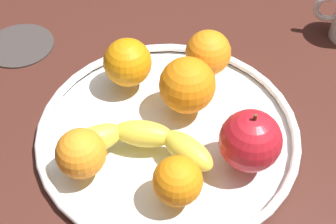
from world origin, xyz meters
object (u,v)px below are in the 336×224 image
(orange_back_right, at_px, (187,85))
(orange_front_right, at_px, (81,153))
(orange_center, at_px, (208,53))
(fruit_bowl, at_px, (168,131))
(orange_front_left, at_px, (178,181))
(orange_back_left, at_px, (128,62))
(banana, at_px, (139,141))
(ambient_coaster, at_px, (19,45))
(apple, at_px, (250,141))

(orange_back_right, relative_size, orange_front_right, 1.25)
(orange_center, relative_size, orange_front_right, 1.09)
(fruit_bowl, height_order, orange_front_left, orange_front_left)
(orange_front_right, bearing_deg, orange_front_left, 174.58)
(orange_back_left, bearing_deg, orange_front_left, 122.18)
(banana, relative_size, ambient_coaster, 1.81)
(orange_back_right, distance_m, orange_center, 0.08)
(banana, height_order, orange_front_left, orange_front_left)
(orange_center, bearing_deg, orange_front_left, 90.76)
(apple, xyz_separation_m, ambient_coaster, (0.40, -0.17, -0.05))
(orange_back_right, height_order, orange_front_right, orange_back_right)
(fruit_bowl, relative_size, orange_front_left, 6.04)
(fruit_bowl, relative_size, orange_front_right, 5.77)
(orange_front_right, bearing_deg, apple, -163.32)
(orange_center, bearing_deg, apple, 116.61)
(banana, bearing_deg, orange_front_left, 133.93)
(banana, relative_size, apple, 2.39)
(apple, xyz_separation_m, orange_front_left, (0.08, 0.07, -0.01))
(banana, height_order, orange_front_right, orange_front_right)
(fruit_bowl, height_order, apple, apple)
(fruit_bowl, bearing_deg, orange_back_left, -44.52)
(apple, height_order, orange_center, apple)
(fruit_bowl, xyz_separation_m, apple, (-0.11, 0.03, 0.05))
(orange_back_right, relative_size, orange_back_left, 1.11)
(orange_back_left, distance_m, orange_front_left, 0.21)
(apple, height_order, ambient_coaster, apple)
(fruit_bowl, xyz_separation_m, orange_center, (-0.03, -0.13, 0.04))
(orange_front_right, bearing_deg, orange_back_left, -93.45)
(apple, distance_m, orange_center, 0.18)
(orange_back_right, bearing_deg, orange_front_right, 52.79)
(apple, relative_size, orange_front_left, 1.44)
(orange_back_left, relative_size, orange_front_left, 1.18)
(fruit_bowl, distance_m, orange_center, 0.14)
(orange_center, bearing_deg, orange_front_right, 60.97)
(fruit_bowl, xyz_separation_m, ambient_coaster, (0.29, -0.13, -0.01))
(apple, bearing_deg, orange_back_right, -39.43)
(apple, distance_m, orange_back_left, 0.22)
(banana, xyz_separation_m, orange_center, (-0.06, -0.17, 0.02))
(apple, height_order, orange_front_right, apple)
(apple, xyz_separation_m, orange_back_left, (0.19, -0.11, -0.00))
(orange_back_left, xyz_separation_m, orange_center, (-0.11, -0.05, -0.00))
(banana, relative_size, orange_back_left, 2.91)
(orange_front_left, height_order, orange_front_right, orange_front_right)
(banana, bearing_deg, orange_back_left, -72.64)
(banana, xyz_separation_m, apple, (-0.14, -0.02, 0.02))
(orange_back_right, bearing_deg, orange_back_left, -18.06)
(orange_back_left, height_order, orange_front_left, orange_back_left)
(orange_back_left, distance_m, orange_front_right, 0.17)
(ambient_coaster, bearing_deg, orange_front_right, 131.57)
(banana, relative_size, orange_back_right, 2.62)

